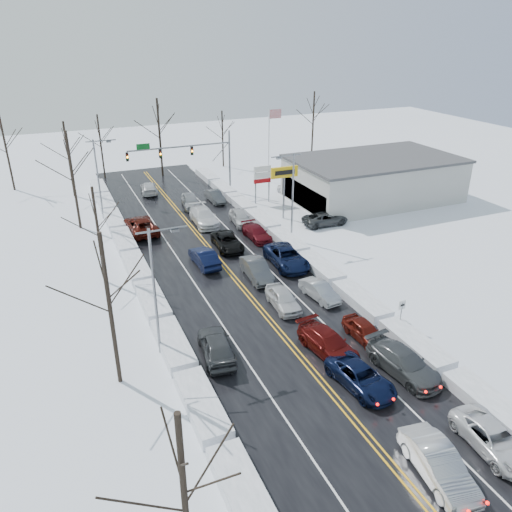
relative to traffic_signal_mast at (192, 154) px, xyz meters
name	(u,v)px	position (x,y,z in m)	size (l,w,h in m)	color
ground	(253,300)	(-3.45, -27.99, -5.48)	(160.00, 160.00, 0.00)	white
road_surface	(244,289)	(-3.45, -25.99, -5.47)	(14.00, 84.00, 0.01)	black
snow_bank_left	(154,308)	(-11.05, -25.99, -5.48)	(1.81, 72.00, 0.80)	white
snow_bank_right	(323,273)	(4.15, -25.99, -5.48)	(1.81, 72.00, 0.80)	white
traffic_signal_mast	(192,154)	(0.00, 0.00, 0.00)	(13.28, 0.39, 8.00)	slate
tires_plus_sign	(284,176)	(7.05, -12.00, -0.49)	(3.20, 0.34, 6.00)	slate
used_vehicles_sign	(262,177)	(7.05, -5.99, -2.16)	(2.20, 0.22, 4.65)	slate
speed_limit_sign	(402,309)	(4.75, -35.99, -3.84)	(0.55, 0.09, 2.35)	slate
flagpole	(270,140)	(11.72, 2.01, 0.45)	(1.87, 1.20, 10.00)	silver
dealership_building	(373,178)	(20.53, -9.99, -2.82)	(20.40, 12.40, 5.30)	#B0B1AC
streetlight_ne	(291,190)	(4.85, -17.99, -0.17)	(3.20, 0.25, 9.00)	slate
streetlight_sw	(157,282)	(-11.74, -31.99, -0.17)	(3.20, 0.25, 9.00)	slate
streetlight_nw	(99,173)	(-11.74, -3.99, -0.17)	(3.20, 0.25, 9.00)	slate
tree_left_a	(183,475)	(-14.45, -47.99, 0.81)	(3.60, 3.60, 9.00)	#2D231C
tree_left_b	(106,282)	(-14.95, -33.99, 1.51)	(4.00, 4.00, 10.00)	#2D231C
tree_left_c	(96,217)	(-13.95, -19.99, 0.46)	(3.40, 3.40, 8.50)	#2D231C
tree_left_d	(70,162)	(-14.65, -5.99, 1.86)	(4.20, 4.20, 10.50)	#2D231C
tree_left_e	(67,145)	(-14.25, 6.01, 1.16)	(3.80, 3.80, 9.50)	#2D231C
tree_far_a	(4,138)	(-21.45, 12.01, 1.51)	(4.00, 4.00, 10.00)	#2D231C
tree_far_b	(100,134)	(-9.45, 13.01, 0.81)	(3.60, 3.60, 9.00)	#2D231C
tree_far_c	(159,122)	(-1.45, 11.01, 2.21)	(4.40, 4.40, 11.00)	#2D231C
tree_far_d	(222,128)	(8.55, 12.51, 0.46)	(3.40, 3.40, 8.50)	#2D231C
tree_far_e	(314,111)	(24.55, 13.01, 1.86)	(4.20, 4.20, 10.50)	#2D231C
queued_car_1	(436,476)	(-1.88, -47.43, -5.48)	(1.71, 4.90, 1.61)	#A3A6AB
queued_car_2	(360,386)	(-1.50, -40.26, -5.48)	(2.27, 4.93, 1.37)	black
queued_car_3	(327,353)	(-1.56, -36.48, -5.48)	(2.13, 5.23, 1.52)	#4C0B0A
queued_car_4	(283,307)	(-1.70, -29.89, -5.48)	(1.76, 4.37, 1.49)	silver
queued_car_5	(257,278)	(-1.63, -24.48, -5.48)	(1.69, 4.84, 1.59)	#424447
queued_car_6	(228,248)	(-1.76, -17.47, -5.48)	(2.36, 5.11, 1.42)	black
queued_car_7	(204,224)	(-1.85, -10.16, -5.48)	(2.37, 5.84, 1.70)	silver
queued_car_8	(191,207)	(-1.65, -4.21, -5.48)	(1.92, 4.77, 1.63)	#9EA1A6
queued_car_10	(491,449)	(2.00, -47.17, -5.48)	(2.23, 4.84, 1.34)	silver
queued_car_11	(402,373)	(1.72, -40.23, -5.48)	(2.22, 5.46, 1.58)	#414447
queued_car_12	(364,339)	(1.63, -36.11, -5.48)	(1.60, 3.98, 1.36)	#52110A
queued_car_13	(319,298)	(1.64, -29.78, -5.48)	(1.43, 4.10, 1.35)	#9B9EA2
queued_car_14	(286,265)	(1.89, -23.21, -5.48)	(2.73, 5.92, 1.64)	black
queued_car_15	(257,239)	(1.85, -16.42, -5.48)	(1.89, 4.64, 1.35)	#510A12
queued_car_16	(241,224)	(1.88, -11.82, -5.48)	(1.82, 4.53, 1.54)	silver
queued_car_17	(215,202)	(1.77, -3.36, -5.48)	(1.47, 4.22, 1.39)	#46494C
oncoming_car_0	(205,265)	(-5.04, -20.26, -5.48)	(1.66, 4.75, 1.57)	black
oncoming_car_1	(142,233)	(-8.79, -10.03, -5.48)	(2.81, 6.10, 1.70)	#450F09
oncoming_car_2	(149,193)	(-5.08, 3.42, -5.48)	(2.01, 4.93, 1.43)	silver
oncoming_car_3	(217,356)	(-8.57, -33.93, -5.48)	(2.00, 4.97, 1.69)	#383A3C
parked_car_0	(325,225)	(10.40, -15.69, -5.48)	(2.36, 5.12, 1.42)	#3B3D3F
parked_car_1	(337,214)	(13.36, -13.35, -5.48)	(2.02, 4.98, 1.44)	#404245
parked_car_2	(290,195)	(11.61, -4.75, -5.48)	(1.95, 4.85, 1.65)	white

